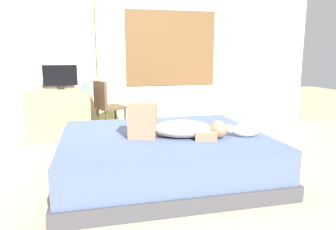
# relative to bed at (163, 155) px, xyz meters

# --- Properties ---
(ground_plane) EXTENTS (16.00, 16.00, 0.00)m
(ground_plane) POSITION_rel_bed_xyz_m (-0.07, -0.07, -0.22)
(ground_plane) COLOR tan
(back_wall_with_window) EXTENTS (6.40, 0.14, 2.90)m
(back_wall_with_window) POSITION_rel_bed_xyz_m (-0.05, 2.21, 1.23)
(back_wall_with_window) COLOR beige
(back_wall_with_window) RESTS_ON ground
(bed) EXTENTS (2.04, 1.74, 0.45)m
(bed) POSITION_rel_bed_xyz_m (0.00, 0.00, 0.00)
(bed) COLOR #38383D
(bed) RESTS_ON ground
(person_lying) EXTENTS (0.93, 0.49, 0.34)m
(person_lying) POSITION_rel_bed_xyz_m (0.05, -0.17, 0.34)
(person_lying) COLOR #CCB299
(person_lying) RESTS_ON bed
(cat) EXTENTS (0.34, 0.19, 0.21)m
(cat) POSITION_rel_bed_xyz_m (0.74, -0.30, 0.29)
(cat) COLOR silver
(cat) RESTS_ON bed
(desk) EXTENTS (0.90, 0.56, 0.74)m
(desk) POSITION_rel_bed_xyz_m (-1.17, 1.81, 0.15)
(desk) COLOR #997A56
(desk) RESTS_ON ground
(tv_monitor) EXTENTS (0.48, 0.10, 0.35)m
(tv_monitor) POSITION_rel_bed_xyz_m (-1.13, 1.81, 0.70)
(tv_monitor) COLOR black
(tv_monitor) RESTS_ON desk
(cup) EXTENTS (0.08, 0.08, 0.08)m
(cup) POSITION_rel_bed_xyz_m (-0.79, 1.70, 0.56)
(cup) COLOR teal
(cup) RESTS_ON desk
(chair_by_desk) EXTENTS (0.50, 0.50, 0.86)m
(chair_by_desk) POSITION_rel_bed_xyz_m (-0.49, 1.68, 0.29)
(chair_by_desk) COLOR #4C3828
(chair_by_desk) RESTS_ON ground
(curtain_left) EXTENTS (0.44, 0.06, 2.48)m
(curtain_left) POSITION_rel_bed_xyz_m (-0.38, 2.09, 1.02)
(curtain_left) COLOR #ADCC75
(curtain_left) RESTS_ON ground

